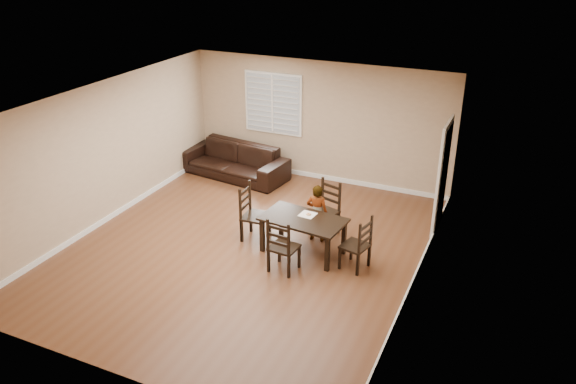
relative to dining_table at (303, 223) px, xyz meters
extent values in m
plane|color=brown|center=(-0.98, -0.28, -0.58)|extent=(7.00, 7.00, 0.00)
cube|color=tan|center=(-0.98, 3.22, 0.77)|extent=(6.00, 0.04, 2.70)
cube|color=tan|center=(-0.98, -3.78, 0.77)|extent=(6.00, 0.04, 2.70)
cube|color=tan|center=(-3.98, -0.28, 0.77)|extent=(0.04, 7.00, 2.70)
cube|color=tan|center=(2.02, -0.28, 0.77)|extent=(0.04, 7.00, 2.70)
cube|color=white|center=(-0.98, -0.28, 2.12)|extent=(6.00, 7.00, 0.04)
cube|color=white|center=(-2.08, 3.17, 1.07)|extent=(1.40, 0.08, 1.40)
cube|color=white|center=(1.99, 1.92, 0.44)|extent=(0.06, 0.94, 2.05)
cylinder|color=#332114|center=(1.96, 1.62, 0.37)|extent=(0.06, 0.06, 0.02)
cube|color=white|center=(-0.98, 3.21, -0.53)|extent=(6.00, 0.03, 0.10)
cube|color=white|center=(-3.97, -0.28, -0.53)|extent=(0.03, 7.00, 0.10)
cube|color=white|center=(2.00, -0.28, -0.53)|extent=(0.03, 7.00, 0.10)
cube|color=black|center=(0.00, 0.00, 0.07)|extent=(1.51, 0.96, 0.04)
cube|color=black|center=(-0.67, -0.25, -0.27)|extent=(0.08, 0.08, 0.63)
cube|color=black|center=(0.60, -0.39, -0.27)|extent=(0.08, 0.08, 0.63)
cube|color=black|center=(-0.60, 0.39, -0.27)|extent=(0.08, 0.08, 0.63)
cube|color=black|center=(0.67, 0.25, -0.27)|extent=(0.08, 0.08, 0.63)
cube|color=black|center=(0.09, 0.80, -0.14)|extent=(0.57, 0.55, 0.04)
cube|color=black|center=(0.14, 0.99, -0.07)|extent=(0.45, 0.18, 1.03)
cube|color=black|center=(-0.16, 0.69, -0.37)|extent=(0.05, 0.05, 0.42)
cube|color=black|center=(0.22, 0.57, -0.37)|extent=(0.05, 0.05, 0.42)
cube|color=black|center=(-0.05, 1.04, -0.37)|extent=(0.05, 0.05, 0.42)
cube|color=black|center=(0.33, 0.92, -0.37)|extent=(0.05, 0.05, 0.42)
cube|color=black|center=(-0.07, -0.65, -0.16)|extent=(0.48, 0.45, 0.04)
cube|color=black|center=(-0.09, -0.84, -0.09)|extent=(0.45, 0.08, 0.99)
cube|color=black|center=(0.14, -0.49, -0.38)|extent=(0.04, 0.04, 0.41)
cube|color=black|center=(-0.25, -0.46, -0.38)|extent=(0.04, 0.04, 0.41)
cube|color=black|center=(0.11, -0.84, -0.38)|extent=(0.04, 0.04, 0.41)
cube|color=black|center=(-0.28, -0.81, -0.38)|extent=(0.04, 0.04, 0.41)
cube|color=black|center=(-0.98, 0.10, -0.13)|extent=(0.47, 0.50, 0.04)
cube|color=black|center=(-1.18, 0.09, -0.05)|extent=(0.07, 0.48, 1.06)
cube|color=black|center=(-0.78, -0.09, -0.37)|extent=(0.04, 0.04, 0.43)
cube|color=black|center=(-0.80, 0.32, -0.37)|extent=(0.04, 0.04, 0.43)
cube|color=black|center=(-1.16, -0.11, -0.37)|extent=(0.04, 0.04, 0.43)
cube|color=black|center=(-1.18, 0.30, -0.37)|extent=(0.04, 0.04, 0.43)
cube|color=black|center=(0.98, -0.10, -0.17)|extent=(0.49, 0.51, 0.04)
cube|color=black|center=(1.16, -0.15, -0.10)|extent=(0.14, 0.43, 0.96)
cube|color=black|center=(0.86, 0.12, -0.39)|extent=(0.05, 0.05, 0.39)
cube|color=black|center=(0.77, -0.25, -0.39)|extent=(0.05, 0.05, 0.39)
cube|color=black|center=(1.19, 0.04, -0.39)|extent=(0.05, 0.05, 0.39)
cube|color=black|center=(1.11, -0.33, -0.39)|extent=(0.05, 0.05, 0.39)
imported|color=gray|center=(0.06, 0.52, -0.03)|extent=(0.42, 0.29, 1.10)
cube|color=beige|center=(0.02, 0.16, 0.09)|extent=(0.29, 0.29, 0.00)
torus|color=#CD8F49|center=(0.03, 0.16, 0.11)|extent=(0.09, 0.09, 0.03)
torus|color=white|center=(0.03, 0.16, 0.12)|extent=(0.08, 0.08, 0.02)
imported|color=black|center=(-2.80, 2.55, -0.21)|extent=(2.65, 1.32, 0.74)
camera|label=1|loc=(3.28, -7.95, 4.55)|focal=35.00mm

